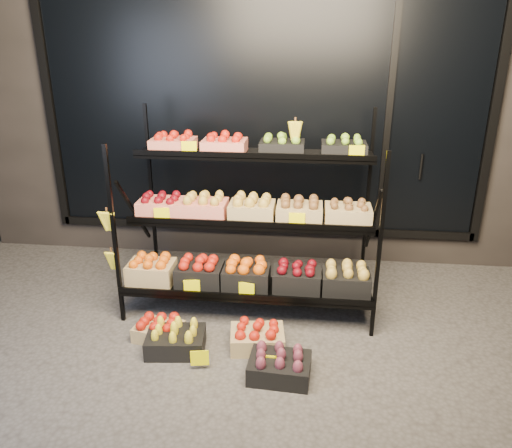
# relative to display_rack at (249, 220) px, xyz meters

# --- Properties ---
(ground) EXTENTS (24.00, 24.00, 0.00)m
(ground) POSITION_rel_display_rack_xyz_m (0.01, -0.60, -0.79)
(ground) COLOR #514F4C
(ground) RESTS_ON ground
(building) EXTENTS (6.00, 2.08, 3.50)m
(building) POSITION_rel_display_rack_xyz_m (0.01, 1.99, 0.96)
(building) COLOR #2D2826
(building) RESTS_ON ground
(display_rack) EXTENTS (2.18, 1.02, 1.70)m
(display_rack) POSITION_rel_display_rack_xyz_m (0.00, 0.00, 0.00)
(display_rack) COLOR black
(display_rack) RESTS_ON ground
(tag_floor_a) EXTENTS (0.13, 0.01, 0.12)m
(tag_floor_a) POSITION_rel_display_rack_xyz_m (-0.23, -1.00, -0.73)
(tag_floor_a) COLOR #FFF700
(tag_floor_a) RESTS_ON ground
(tag_floor_b) EXTENTS (0.13, 0.01, 0.12)m
(tag_floor_b) POSITION_rel_display_rack_xyz_m (0.25, -1.00, -0.73)
(tag_floor_b) COLOR #FFF700
(tag_floor_b) RESTS_ON ground
(floor_crate_left) EXTENTS (0.39, 0.32, 0.19)m
(floor_crate_left) POSITION_rel_display_rack_xyz_m (-0.64, -0.65, -0.70)
(floor_crate_left) COLOR tan
(floor_crate_left) RESTS_ON ground
(floor_crate_midleft) EXTENTS (0.46, 0.36, 0.21)m
(floor_crate_midleft) POSITION_rel_display_rack_xyz_m (-0.47, -0.79, -0.69)
(floor_crate_midleft) COLOR black
(floor_crate_midleft) RESTS_ON ground
(floor_crate_midright) EXTENTS (0.44, 0.35, 0.20)m
(floor_crate_midright) POSITION_rel_display_rack_xyz_m (0.14, -0.68, -0.69)
(floor_crate_midright) COLOR tan
(floor_crate_midright) RESTS_ON ground
(floor_crate_right) EXTENTS (0.44, 0.34, 0.21)m
(floor_crate_right) POSITION_rel_display_rack_xyz_m (0.34, -1.01, -0.69)
(floor_crate_right) COLOR black
(floor_crate_right) RESTS_ON ground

